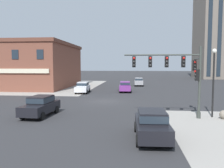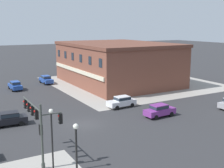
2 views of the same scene
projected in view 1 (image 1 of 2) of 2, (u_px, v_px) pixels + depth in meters
The scene contains 12 objects.
ground_plane at pixel (104, 101), 27.12m from camera, with size 320.00×320.00×0.00m, color #2D2D30.
sidewalk_far_corner at pixel (23, 85), 48.92m from camera, with size 32.00×32.00×0.02m, color gray.
traffic_signal_main at pixel (179, 71), 18.42m from camera, with size 6.15×2.09×5.75m.
bollard_sphere_curb_a at pixel (224, 115), 18.12m from camera, with size 0.70×0.70×0.70m, color gray.
street_lamp_corner_near at pixel (214, 75), 18.50m from camera, with size 0.36×0.36×5.58m.
car_main_northbound_far at pixel (41, 105), 19.22m from camera, with size 2.11×4.51×1.68m.
car_main_southbound_near at pixel (83, 87), 35.46m from camera, with size 2.07×4.49×1.68m.
car_cross_westbound at pixel (125, 86), 36.82m from camera, with size 2.04×4.47×1.68m.
car_parked_curb at pixel (152, 123), 13.12m from camera, with size 2.00×4.45×1.68m.
car_main_mid at pixel (139, 81), 48.12m from camera, with size 1.91×4.41×1.68m.
storefront_block_near_corner at pixel (10, 65), 45.91m from camera, with size 24.93×18.84×8.57m.
residential_tower_skyline_right at pixel (221, 7), 75.36m from camera, with size 14.61×15.86×46.93m.
Camera 1 is at (3.63, -26.65, 4.22)m, focal length 36.75 mm.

